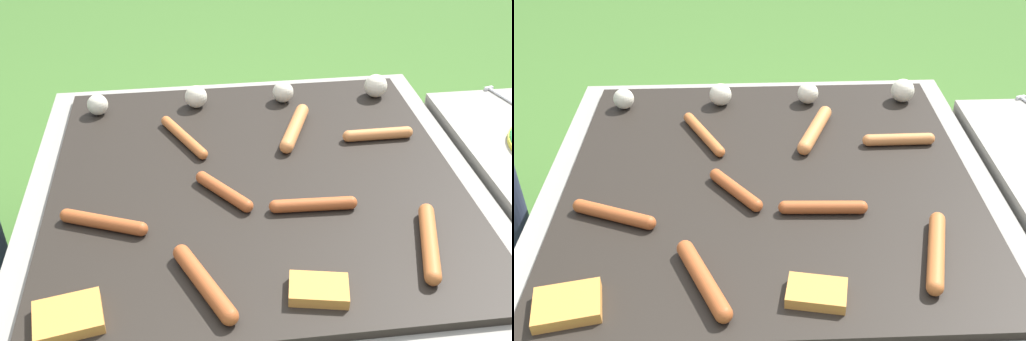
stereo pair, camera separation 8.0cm
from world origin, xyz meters
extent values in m
plane|color=#3D6628|center=(0.00, 0.00, 0.00)|extent=(14.00, 14.00, 0.00)
cube|color=gray|center=(0.00, 0.00, 0.19)|extent=(0.94, 0.94, 0.39)
cube|color=black|center=(0.00, 0.00, 0.40)|extent=(0.82, 0.82, 0.02)
cylinder|color=#A34C23|center=(-0.29, -0.12, 0.42)|extent=(0.15, 0.08, 0.03)
sphere|color=#A34C23|center=(-0.36, -0.09, 0.42)|extent=(0.03, 0.03, 0.03)
sphere|color=#A34C23|center=(-0.23, -0.15, 0.42)|extent=(0.03, 0.03, 0.03)
cylinder|color=#B7602D|center=(-0.14, 0.16, 0.42)|extent=(0.10, 0.16, 0.02)
sphere|color=#B7602D|center=(-0.18, 0.24, 0.42)|extent=(0.02, 0.02, 0.02)
sphere|color=#B7602D|center=(-0.10, 0.09, 0.42)|extent=(0.02, 0.02, 0.02)
cylinder|color=#A34C23|center=(0.10, -0.11, 0.42)|extent=(0.14, 0.03, 0.03)
sphere|color=#A34C23|center=(0.17, -0.12, 0.42)|extent=(0.03, 0.03, 0.03)
sphere|color=#A34C23|center=(0.02, -0.11, 0.42)|extent=(0.03, 0.03, 0.03)
cylinder|color=#C6753D|center=(0.29, 0.12, 0.42)|extent=(0.14, 0.03, 0.03)
sphere|color=#C6753D|center=(0.36, 0.12, 0.42)|extent=(0.03, 0.03, 0.03)
sphere|color=#C6753D|center=(0.22, 0.12, 0.42)|extent=(0.03, 0.03, 0.03)
cylinder|color=#A34C23|center=(-0.12, -0.29, 0.42)|extent=(0.10, 0.16, 0.03)
sphere|color=#A34C23|center=(-0.09, -0.37, 0.42)|extent=(0.03, 0.03, 0.03)
sphere|color=#A34C23|center=(-0.16, -0.22, 0.42)|extent=(0.03, 0.03, 0.03)
cylinder|color=#B7602D|center=(0.27, -0.24, 0.42)|extent=(0.08, 0.17, 0.03)
sphere|color=#B7602D|center=(0.25, -0.33, 0.42)|extent=(0.03, 0.03, 0.03)
sphere|color=#B7602D|center=(0.30, -0.16, 0.42)|extent=(0.03, 0.03, 0.03)
cylinder|color=#C6753D|center=(0.11, 0.16, 0.42)|extent=(0.09, 0.16, 0.03)
sphere|color=#C6753D|center=(0.08, 0.09, 0.42)|extent=(0.03, 0.03, 0.03)
sphere|color=#C6753D|center=(0.14, 0.24, 0.42)|extent=(0.03, 0.03, 0.03)
cylinder|color=#A34C23|center=(-0.07, -0.05, 0.42)|extent=(0.10, 0.12, 0.03)
sphere|color=#A34C23|center=(-0.03, -0.10, 0.42)|extent=(0.03, 0.03, 0.03)
sphere|color=#A34C23|center=(-0.11, 0.00, 0.42)|extent=(0.03, 0.03, 0.03)
cube|color=#D18438|center=(0.06, -0.33, 0.42)|extent=(0.11, 0.08, 0.02)
cube|color=#D18438|center=(-0.33, -0.34, 0.42)|extent=(0.12, 0.10, 0.02)
sphere|color=beige|center=(-0.34, 0.31, 0.43)|extent=(0.05, 0.05, 0.05)
sphere|color=beige|center=(-0.11, 0.32, 0.43)|extent=(0.05, 0.05, 0.05)
sphere|color=beige|center=(0.11, 0.32, 0.43)|extent=(0.05, 0.05, 0.05)
sphere|color=beige|center=(0.34, 0.32, 0.44)|extent=(0.06, 0.06, 0.06)
cube|color=silver|center=(0.64, 0.32, 0.41)|extent=(0.03, 0.01, 0.01)
camera|label=1|loc=(-0.12, -0.98, 1.12)|focal=42.00mm
camera|label=2|loc=(-0.04, -0.99, 1.12)|focal=42.00mm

